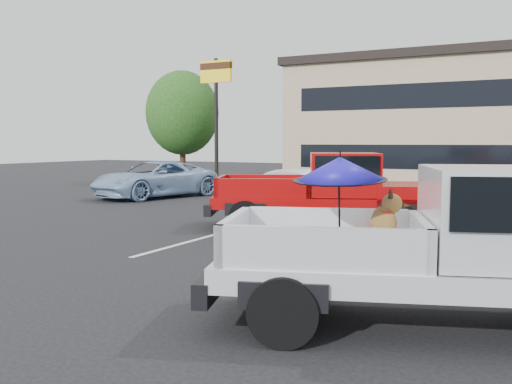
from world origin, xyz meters
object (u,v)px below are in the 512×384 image
motel_sign (216,88)px  tree_left (182,113)px  silver_sedan (313,193)px  blue_suv (155,179)px  silver_pickup (480,239)px  red_pickup (337,187)px

motel_sign → tree_left: size_ratio=1.00×
silver_sedan → blue_suv: (-7.72, 2.65, 0.02)m
silver_pickup → blue_suv: silver_pickup is taller
silver_sedan → blue_suv: 8.16m
motel_sign → tree_left: (-4.00, 3.00, -0.92)m
silver_pickup → silver_sedan: size_ratio=1.43×
motel_sign → silver_sedan: motel_sign is taller
tree_left → red_pickup: (13.14, -12.10, -2.70)m
tree_left → silver_pickup: bearing=-47.5°
silver_pickup → silver_sedan: 9.94m
red_pickup → blue_suv: bearing=131.6°
motel_sign → silver_sedan: bearing=-43.7°
silver_pickup → red_pickup: 7.89m
red_pickup → motel_sign: bearing=112.0°
motel_sign → silver_pickup: (13.24, -15.83, -3.60)m
silver_pickup → red_pickup: silver_pickup is taller
tree_left → blue_suv: bearing=-62.3°
silver_pickup → silver_sedan: (-5.40, 8.33, -0.36)m
silver_pickup → blue_suv: size_ratio=1.18×
silver_pickup → red_pickup: size_ratio=0.99×
tree_left → blue_suv: size_ratio=1.18×
silver_sedan → tree_left: bearing=69.5°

